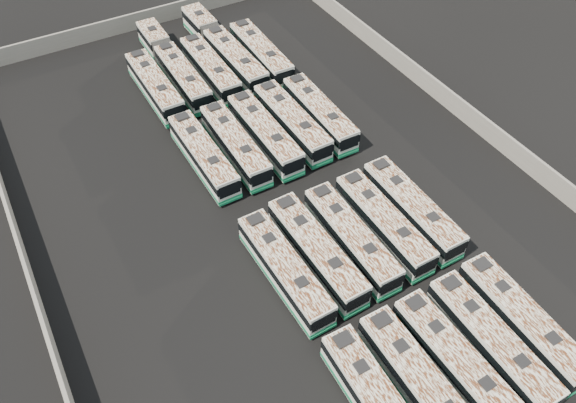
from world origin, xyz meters
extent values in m
plane|color=black|center=(0.00, 0.00, 0.00)|extent=(140.00, 140.00, 0.00)
cube|color=slate|center=(0.00, 36.30, 1.10)|extent=(45.20, 0.30, 2.20)
cube|color=slate|center=(22.30, 0.00, 1.10)|extent=(0.30, 73.20, 2.20)
cube|color=slate|center=(-22.30, 0.00, 1.10)|extent=(0.30, 73.20, 2.20)
cube|color=silver|center=(-4.54, -20.41, 2.94)|extent=(2.57, 11.09, 0.07)
cube|color=black|center=(-4.48, -17.94, 3.03)|extent=(0.91, 0.91, 0.13)
cube|color=black|center=(-4.43, -15.68, 3.08)|extent=(1.25, 1.06, 0.24)
cylinder|color=black|center=(-5.46, -16.79, 0.47)|extent=(0.29, 0.94, 0.94)
cylinder|color=black|center=(-3.45, -16.84, 0.47)|extent=(0.29, 0.94, 0.94)
cube|color=white|center=(-1.26, -20.56, 1.64)|extent=(2.46, 11.43, 2.61)
cube|color=#13724A|center=(-1.26, -20.56, 0.68)|extent=(2.51, 11.48, 0.40)
cube|color=black|center=(-1.26, -20.56, 2.07)|extent=(2.52, 11.49, 0.87)
cube|color=silver|center=(-1.26, -20.56, 2.98)|extent=(2.41, 11.20, 0.07)
cube|color=black|center=(-1.25, -18.05, 3.07)|extent=(0.91, 0.91, 0.13)
cube|color=black|center=(-1.23, -15.77, 3.12)|extent=(1.24, 1.05, 0.25)
cylinder|color=black|center=(-2.25, -16.91, 0.48)|extent=(0.27, 0.95, 0.95)
cylinder|color=black|center=(-0.22, -16.92, 0.48)|extent=(0.27, 0.95, 0.95)
cube|color=white|center=(1.92, -20.54, 1.61)|extent=(2.60, 11.27, 2.57)
cube|color=#13724A|center=(1.92, -20.54, 0.67)|extent=(2.65, 11.32, 0.39)
cube|color=black|center=(1.92, -20.54, 2.04)|extent=(2.66, 11.33, 0.86)
cube|color=silver|center=(1.92, -20.54, 2.93)|extent=(2.55, 11.05, 0.07)
cube|color=black|center=(1.98, -23.01, 3.02)|extent=(0.91, 0.91, 0.13)
cube|color=black|center=(1.87, -18.07, 3.02)|extent=(0.91, 0.91, 0.13)
cube|color=black|center=(1.81, -15.83, 3.07)|extent=(1.24, 1.06, 0.24)
cylinder|color=black|center=(0.84, -16.98, 0.47)|extent=(0.28, 0.94, 0.93)
cylinder|color=black|center=(2.84, -16.93, 0.47)|extent=(0.28, 0.94, 0.93)
cube|color=white|center=(5.17, -20.53, 1.62)|extent=(2.43, 11.29, 2.58)
cube|color=#13724A|center=(5.17, -20.53, 0.68)|extent=(2.48, 11.34, 0.39)
cube|color=black|center=(5.17, -20.53, 2.05)|extent=(2.49, 11.35, 0.86)
cube|color=silver|center=(5.17, -20.53, 2.94)|extent=(2.38, 11.06, 0.07)
cube|color=black|center=(5.15, -23.01, 3.03)|extent=(0.90, 0.90, 0.13)
cube|color=black|center=(5.19, -18.05, 3.03)|extent=(0.90, 0.90, 0.13)
cube|color=black|center=(5.20, -15.79, 3.08)|extent=(1.23, 1.04, 0.24)
cylinder|color=black|center=(4.14, -24.13, 0.47)|extent=(0.27, 0.94, 0.94)
cylinder|color=black|center=(6.15, -24.14, 0.47)|extent=(0.27, 0.94, 0.94)
cylinder|color=black|center=(4.19, -16.91, 0.47)|extent=(0.27, 0.94, 0.94)
cylinder|color=black|center=(6.20, -16.93, 0.47)|extent=(0.27, 0.94, 0.94)
cube|color=white|center=(8.37, -20.37, 1.61)|extent=(2.53, 11.27, 2.57)
cube|color=#13724A|center=(8.37, -20.37, 0.67)|extent=(2.58, 11.32, 0.39)
cube|color=black|center=(8.37, -20.37, 2.04)|extent=(2.59, 11.33, 0.86)
cube|color=#13724A|center=(8.27, -26.00, 0.49)|extent=(2.34, 0.14, 0.26)
cube|color=silver|center=(8.37, -20.37, 2.93)|extent=(2.48, 11.04, 0.07)
cube|color=black|center=(8.33, -22.84, 3.02)|extent=(0.90, 0.90, 0.13)
cube|color=black|center=(8.41, -17.90, 3.02)|extent=(0.90, 0.90, 0.13)
cube|color=black|center=(8.45, -15.65, 3.07)|extent=(1.23, 1.05, 0.24)
cylinder|color=black|center=(7.31, -23.94, 0.47)|extent=(0.28, 0.94, 0.94)
cylinder|color=black|center=(9.31, -23.98, 0.47)|extent=(0.28, 0.94, 0.94)
cylinder|color=black|center=(7.43, -16.76, 0.47)|extent=(0.28, 0.94, 0.94)
cylinder|color=black|center=(9.43, -16.79, 0.47)|extent=(0.28, 0.94, 0.94)
cube|color=white|center=(-4.49, -7.62, 1.62)|extent=(2.54, 11.33, 2.59)
cube|color=#13724A|center=(-4.49, -7.62, 0.68)|extent=(2.59, 11.38, 0.40)
cube|color=black|center=(-4.49, -7.62, 2.05)|extent=(2.60, 11.39, 0.87)
cube|color=black|center=(-4.40, -13.28, 1.93)|extent=(2.07, 0.09, 1.37)
cube|color=#13724A|center=(-4.40, -13.28, 0.49)|extent=(2.35, 0.14, 0.26)
cube|color=silver|center=(-4.49, -7.62, 2.95)|extent=(2.49, 11.11, 0.07)
cube|color=black|center=(-4.45, -10.10, 3.04)|extent=(0.91, 0.91, 0.13)
cube|color=black|center=(-4.53, -5.13, 3.04)|extent=(0.91, 0.91, 0.13)
cube|color=black|center=(-4.57, -2.87, 3.09)|extent=(1.24, 1.06, 0.24)
cylinder|color=black|center=(-5.44, -11.25, 0.47)|extent=(0.28, 0.95, 0.94)
cylinder|color=black|center=(-3.43, -11.22, 0.47)|extent=(0.28, 0.95, 0.94)
cylinder|color=black|center=(-5.56, -4.02, 0.47)|extent=(0.28, 0.95, 0.94)
cylinder|color=black|center=(-3.55, -3.99, 0.47)|extent=(0.28, 0.95, 0.94)
cube|color=white|center=(-1.36, -7.37, 1.66)|extent=(2.64, 11.59, 2.64)
cube|color=#13724A|center=(-1.36, -7.37, 0.69)|extent=(2.69, 11.64, 0.40)
cube|color=black|center=(-1.36, -7.37, 2.10)|extent=(2.70, 11.65, 0.88)
cube|color=black|center=(-1.24, -13.15, 1.97)|extent=(2.12, 0.10, 1.39)
cube|color=#13724A|center=(-1.24, -13.15, 0.50)|extent=(2.41, 0.15, 0.27)
cube|color=silver|center=(-1.36, -7.37, 3.01)|extent=(2.59, 11.35, 0.07)
cube|color=black|center=(-1.31, -9.90, 3.11)|extent=(0.93, 0.93, 0.13)
cube|color=black|center=(-1.42, -4.83, 3.11)|extent=(0.93, 0.93, 0.13)
cube|color=black|center=(-1.46, -2.52, 3.15)|extent=(1.27, 1.08, 0.25)
cylinder|color=black|center=(-2.32, -11.08, 0.48)|extent=(0.29, 0.97, 0.96)
cylinder|color=black|center=(-0.26, -11.04, 0.48)|extent=(0.29, 0.97, 0.96)
cylinder|color=black|center=(-2.47, -3.70, 0.48)|extent=(0.29, 0.97, 0.96)
cylinder|color=black|center=(-0.41, -3.65, 0.48)|extent=(0.29, 0.97, 0.96)
cube|color=white|center=(1.91, -7.56, 1.61)|extent=(2.41, 11.22, 2.57)
cube|color=#13724A|center=(1.91, -7.56, 0.67)|extent=(2.46, 11.27, 0.39)
cube|color=black|center=(1.91, -7.56, 2.04)|extent=(2.47, 11.28, 0.86)
cube|color=black|center=(1.87, -13.19, 1.91)|extent=(2.06, 0.07, 1.35)
cube|color=#13724A|center=(1.87, -13.19, 0.49)|extent=(2.34, 0.11, 0.26)
cube|color=silver|center=(1.91, -7.56, 2.92)|extent=(2.36, 11.00, 0.07)
cube|color=black|center=(1.89, -10.03, 3.02)|extent=(0.89, 0.89, 0.13)
cube|color=black|center=(1.93, -5.10, 3.02)|extent=(0.89, 0.89, 0.13)
cube|color=black|center=(1.94, -2.86, 3.06)|extent=(1.22, 1.04, 0.24)
cylinder|color=black|center=(0.89, -11.14, 0.47)|extent=(0.27, 0.94, 0.93)
cylinder|color=black|center=(2.89, -11.16, 0.47)|extent=(0.27, 0.94, 0.93)
cylinder|color=black|center=(0.93, -3.97, 0.47)|extent=(0.27, 0.94, 0.93)
cylinder|color=black|center=(2.93, -3.98, 0.47)|extent=(0.27, 0.94, 0.93)
cube|color=white|center=(5.24, -7.57, 1.61)|extent=(2.36, 11.21, 2.57)
cube|color=#13724A|center=(5.24, -7.57, 0.67)|extent=(2.41, 11.26, 0.39)
cube|color=black|center=(5.24, -7.57, 2.04)|extent=(2.42, 11.27, 0.86)
cube|color=black|center=(5.25, -13.20, 1.91)|extent=(2.05, 0.06, 1.35)
cube|color=#13724A|center=(5.25, -13.20, 0.49)|extent=(2.33, 0.10, 0.26)
cube|color=silver|center=(5.24, -7.57, 2.92)|extent=(2.31, 10.99, 0.07)
cube|color=black|center=(5.25, -10.04, 3.02)|extent=(0.89, 0.89, 0.13)
cube|color=black|center=(5.24, -5.11, 3.02)|extent=(0.89, 0.89, 0.13)
cube|color=black|center=(5.23, -2.87, 3.06)|extent=(1.22, 1.03, 0.24)
cylinder|color=black|center=(4.25, -11.16, 0.47)|extent=(0.26, 0.93, 0.93)
cylinder|color=black|center=(6.25, -11.16, 0.47)|extent=(0.26, 0.93, 0.93)
cylinder|color=black|center=(4.24, -3.99, 0.47)|extent=(0.26, 0.93, 0.93)
cylinder|color=black|center=(6.23, -3.99, 0.47)|extent=(0.26, 0.93, 0.93)
cube|color=white|center=(8.38, -7.46, 1.63)|extent=(2.37, 11.33, 2.60)
cube|color=#13724A|center=(8.38, -7.46, 0.68)|extent=(2.42, 11.38, 0.40)
cube|color=black|center=(8.38, -7.46, 2.06)|extent=(2.43, 11.39, 0.87)
cube|color=black|center=(8.37, -13.14, 1.94)|extent=(2.08, 0.06, 1.37)
cube|color=#13724A|center=(8.37, -13.14, 0.49)|extent=(2.36, 0.10, 0.26)
cube|color=silver|center=(8.38, -7.46, 2.96)|extent=(2.32, 11.11, 0.07)
cube|color=black|center=(8.38, -9.95, 3.05)|extent=(0.90, 0.90, 0.13)
cube|color=black|center=(8.38, -4.97, 3.05)|extent=(0.90, 0.90, 0.13)
cube|color=black|center=(8.38, -2.70, 3.10)|extent=(1.23, 1.04, 0.25)
cylinder|color=black|center=(7.36, -11.08, 0.47)|extent=(0.27, 0.94, 0.94)
cylinder|color=black|center=(9.38, -11.09, 0.47)|extent=(0.27, 0.94, 0.94)
cylinder|color=black|center=(7.37, -3.83, 0.47)|extent=(0.27, 0.94, 0.94)
cylinder|color=black|center=(9.39, -3.83, 0.47)|extent=(0.27, 0.94, 0.94)
cube|color=white|center=(-4.59, 7.95, 1.62)|extent=(2.46, 11.30, 2.58)
cube|color=#13724A|center=(-4.59, 7.95, 0.68)|extent=(2.51, 11.35, 0.39)
cube|color=black|center=(-4.59, 7.95, 2.05)|extent=(2.52, 11.36, 0.86)
cube|color=black|center=(-4.54, 2.29, 1.93)|extent=(2.07, 0.08, 1.36)
cube|color=#13724A|center=(-4.54, 2.29, 0.49)|extent=(2.35, 0.12, 0.26)
cube|color=silver|center=(-4.59, 7.95, 2.94)|extent=(2.41, 11.08, 0.07)
cube|color=black|center=(-4.57, 5.47, 3.04)|extent=(0.90, 0.90, 0.13)
cube|color=black|center=(-4.62, 10.43, 3.04)|extent=(0.90, 0.90, 0.13)
cube|color=black|center=(-4.64, 12.69, 3.08)|extent=(1.23, 1.05, 0.24)
cylinder|color=black|center=(-5.56, 4.33, 0.47)|extent=(0.27, 0.94, 0.94)
cylinder|color=black|center=(-3.55, 4.35, 0.47)|extent=(0.27, 0.94, 0.94)
cylinder|color=black|center=(-5.63, 11.55, 0.47)|extent=(0.27, 0.94, 0.94)
cylinder|color=black|center=(-3.62, 11.57, 0.47)|extent=(0.27, 0.94, 0.94)
cube|color=white|center=(-1.27, 7.83, 1.62)|extent=(2.45, 11.29, 2.58)
cube|color=#13724A|center=(-1.27, 7.83, 0.68)|extent=(2.50, 11.34, 0.39)
cube|color=black|center=(-1.27, 7.83, 2.05)|extent=(2.51, 11.35, 0.86)
cube|color=black|center=(-1.32, 2.17, 1.92)|extent=(2.07, 0.08, 1.36)
cube|color=#13724A|center=(-1.32, 2.17, 0.49)|extent=(2.35, 0.12, 0.26)
cube|color=silver|center=(-1.27, 7.83, 2.94)|extent=(2.40, 11.06, 0.07)
cube|color=black|center=(-1.29, 5.35, 3.03)|extent=(0.90, 0.90, 0.13)
cube|color=black|center=(-1.25, 10.30, 3.03)|extent=(0.90, 0.90, 0.13)
cube|color=black|center=(-1.23, 12.56, 3.08)|extent=(1.23, 1.04, 0.24)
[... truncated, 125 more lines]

